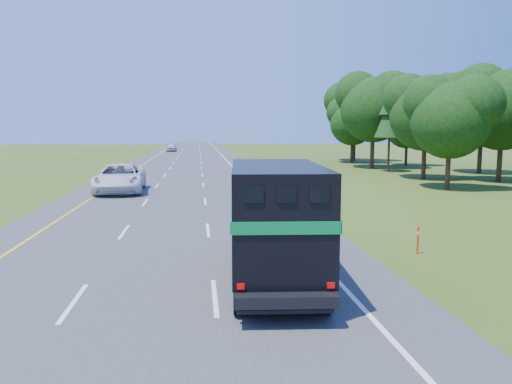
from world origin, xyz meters
The scene contains 6 objects.
road centered at (0.00, 50.00, 0.02)m, with size 15.00×260.00×0.04m, color #38383A.
lane_markings centered at (0.00, 50.00, 0.04)m, with size 11.15×260.00×0.01m.
horse_truck centered at (3.65, 12.35, 1.90)m, with size 3.02×8.02×3.48m.
white_suv centered at (-4.13, 34.32, 1.04)m, with size 3.32×7.20×2.00m, color silver.
far_car centered at (-3.83, 99.29, 0.83)m, with size 1.87×4.65×1.58m, color #B7B7BE.
delineator centered at (9.32, 14.99, 0.54)m, with size 0.08×0.05×1.00m.
Camera 1 is at (1.44, -1.93, 4.52)m, focal length 35.00 mm.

